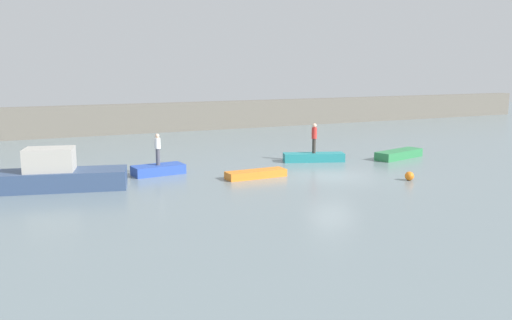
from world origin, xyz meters
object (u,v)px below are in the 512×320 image
motorboat (56,175)px  rowboat_orange (256,174)px  person_white_shirt (158,148)px  rowboat_blue (158,170)px  rowboat_green (399,154)px  mooring_buoy (409,176)px  rowboat_teal (314,157)px  person_red_shirt (314,136)px

motorboat → rowboat_orange: (9.81, -1.57, -0.51)m
motorboat → person_white_shirt: 5.57m
rowboat_blue → rowboat_green: (15.33, -1.46, 0.00)m
motorboat → mooring_buoy: (16.73, -5.53, -0.47)m
motorboat → person_white_shirt: person_white_shirt is taller
rowboat_green → rowboat_blue: bearing=158.9°
rowboat_blue → mooring_buoy: 13.38m
motorboat → rowboat_blue: size_ratio=2.39×
rowboat_teal → person_white_shirt: (-9.77, 0.16, 1.21)m
rowboat_orange → person_white_shirt: 5.57m
rowboat_green → person_white_shirt: size_ratio=2.16×
motorboat → rowboat_blue: motorboat is taller
rowboat_orange → mooring_buoy: bearing=-31.6°
rowboat_orange → motorboat: bearing=169.1°
motorboat → rowboat_green: motorboat is taller
rowboat_teal → mooring_buoy: bearing=-57.0°
rowboat_orange → mooring_buoy: mooring_buoy is taller
rowboat_orange → rowboat_green: size_ratio=0.88×
motorboat → rowboat_teal: motorboat is taller
rowboat_teal → person_red_shirt: (0.00, 0.00, 1.31)m
rowboat_blue → person_red_shirt: (9.77, -0.16, 1.31)m
rowboat_green → person_red_shirt: 5.86m
rowboat_blue → person_white_shirt: size_ratio=1.61×
rowboat_orange → person_red_shirt: (5.28, 2.88, 1.37)m
person_white_shirt → person_red_shirt: 9.77m
person_white_shirt → rowboat_orange: bearing=-34.1°
person_white_shirt → mooring_buoy: bearing=-31.5°
rowboat_green → person_red_shirt: person_red_shirt is taller
rowboat_blue → person_white_shirt: (0.00, 0.00, 1.22)m
motorboat → rowboat_orange: size_ratio=2.02×
rowboat_orange → rowboat_teal: 6.01m
rowboat_blue → person_white_shirt: person_white_shirt is taller
motorboat → mooring_buoy: bearing=-18.3°
motorboat → person_white_shirt: (5.32, 1.47, 0.77)m
motorboat → mooring_buoy: 17.63m
rowboat_green → rowboat_teal: bearing=151.2°
rowboat_orange → mooring_buoy: 7.98m
rowboat_blue → person_red_shirt: bearing=-7.3°
rowboat_orange → person_red_shirt: person_red_shirt is taller
rowboat_teal → rowboat_orange: bearing=-131.8°
rowboat_teal → rowboat_green: size_ratio=1.01×
rowboat_teal → person_red_shirt: person_red_shirt is taller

